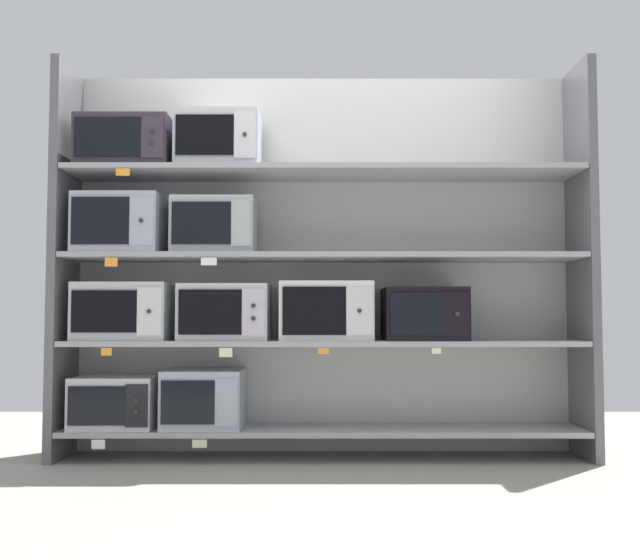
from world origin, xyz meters
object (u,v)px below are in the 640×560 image
microwave_2 (121,312)px  microwave_8 (124,145)px  microwave_9 (216,142)px  microwave_3 (222,312)px  microwave_7 (212,227)px  microwave_0 (114,402)px  microwave_4 (323,311)px  microwave_5 (420,314)px  microwave_6 (118,225)px  microwave_1 (201,398)px

microwave_2 → microwave_8: bearing=-41.0°
microwave_9 → microwave_3: bearing=-0.4°
microwave_7 → microwave_8: (-0.52, -0.00, 0.48)m
microwave_0 → microwave_4: bearing=-0.0°
microwave_3 → microwave_5: microwave_3 is taller
microwave_8 → microwave_6: bearing=-180.0°
microwave_4 → microwave_6: bearing=180.0°
microwave_5 → microwave_7: 1.30m
microwave_9 → microwave_5: bearing=-0.0°
microwave_2 → microwave_3: size_ratio=1.04×
microwave_8 → microwave_5: bearing=0.0°
microwave_1 → microwave_4: (0.70, -0.00, 0.50)m
microwave_6 → microwave_9: 0.74m
microwave_0 → microwave_4: (1.19, -0.00, 0.52)m
microwave_2 → microwave_8: microwave_8 is taller
microwave_2 → microwave_7: bearing=-0.0°
microwave_2 → microwave_7: microwave_7 is taller
microwave_6 → microwave_7: 0.54m
microwave_2 → microwave_4: 1.16m
microwave_0 → microwave_7: bearing=-0.0°
microwave_5 → microwave_0: bearing=180.0°
microwave_2 → microwave_7: 0.71m
microwave_2 → microwave_8: size_ratio=1.00×
microwave_0 → microwave_8: 1.48m
microwave_0 → microwave_4: size_ratio=0.87×
microwave_6 → microwave_3: bearing=-0.0°
microwave_4 → microwave_0: bearing=180.0°
microwave_8 → microwave_1: bearing=0.0°
microwave_9 → microwave_6: bearing=-180.0°
microwave_0 → microwave_2: 0.51m
microwave_1 → microwave_2: size_ratio=0.84×
microwave_7 → microwave_9: 0.50m
microwave_3 → microwave_5: 1.14m
microwave_0 → microwave_2: size_ratio=0.87×
microwave_0 → microwave_7: (0.55, -0.00, 1.00)m
microwave_3 → microwave_1: bearing=179.9°
microwave_6 → microwave_1: bearing=0.0°
microwave_6 → microwave_8: size_ratio=0.91×
microwave_0 → microwave_2: (0.03, 0.00, 0.51)m
microwave_6 → microwave_5: bearing=0.0°
microwave_0 → microwave_3: size_ratio=0.91×
microwave_3 → microwave_4: microwave_4 is taller
microwave_2 → microwave_6: (-0.02, -0.00, 0.50)m
microwave_0 → microwave_2: bearing=0.2°
microwave_0 → microwave_5: bearing=-0.0°
microwave_0 → microwave_7: size_ratio=0.99×
microwave_6 → microwave_9: size_ratio=1.01×
microwave_1 → microwave_4: 0.86m
microwave_2 → microwave_4: (1.16, -0.00, 0.00)m
microwave_0 → microwave_9: (0.57, 0.00, 1.50)m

